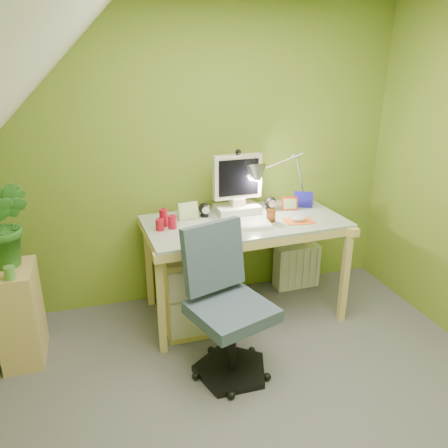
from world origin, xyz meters
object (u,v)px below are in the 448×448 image
object	(u,v)px
monitor	(237,180)
desk_lamp	(292,168)
radiator	(296,266)
desk	(244,267)
side_ledge	(20,315)
task_chair	(232,309)
potted_plant	(5,225)

from	to	relation	value
monitor	desk_lamp	world-z (taller)	desk_lamp
radiator	desk	bearing A→B (deg)	-156.63
desk	side_ledge	bearing A→B (deg)	-178.56
desk	task_chair	distance (m)	0.75
monitor	side_ledge	size ratio (longest dim) A/B	0.78
desk_lamp	potted_plant	size ratio (longest dim) A/B	1.14
monitor	potted_plant	xyz separation A→B (m)	(-1.61, -0.26, -0.10)
radiator	potted_plant	bearing A→B (deg)	-172.41
desk_lamp	radiator	distance (m)	0.94
potted_plant	task_chair	distance (m)	1.51
task_chair	side_ledge	bearing A→B (deg)	138.54
desk_lamp	radiator	world-z (taller)	desk_lamp
task_chair	desk	bearing A→B (deg)	46.84
task_chair	monitor	bearing A→B (deg)	51.51
desk	monitor	distance (m)	0.68
desk	task_chair	size ratio (longest dim) A/B	1.56
monitor	potted_plant	bearing A→B (deg)	-173.31
potted_plant	radiator	bearing A→B (deg)	9.34
desk_lamp	potted_plant	distance (m)	2.09
monitor	task_chair	world-z (taller)	monitor
desk	side_ledge	distance (m)	1.62
task_chair	desk_lamp	bearing A→B (deg)	29.84
radiator	desk_lamp	bearing A→B (deg)	-147.53
desk	potted_plant	distance (m)	1.71
potted_plant	radiator	distance (m)	2.37
side_ledge	task_chair	world-z (taller)	task_chair
task_chair	radiator	distance (m)	1.35
desk_lamp	potted_plant	xyz separation A→B (m)	(-2.06, -0.26, -0.16)
potted_plant	desk	bearing A→B (deg)	2.96
desk_lamp	side_ledge	world-z (taller)	desk_lamp
monitor	desk_lamp	size ratio (longest dim) A/B	0.80
side_ledge	desk	bearing A→B (deg)	4.73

